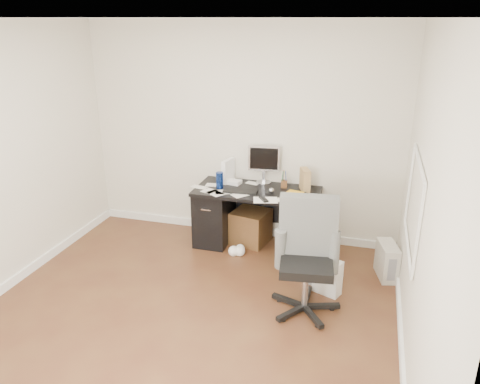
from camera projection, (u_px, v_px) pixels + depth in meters
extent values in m
plane|color=#4B2418|center=(184.00, 317.00, 4.50)|extent=(4.00, 4.00, 0.00)
cube|color=silver|center=(241.00, 133.00, 5.83)|extent=(4.00, 0.02, 2.70)
cube|color=silver|center=(12.00, 320.00, 2.23)|extent=(4.00, 0.02, 2.70)
cube|color=silver|center=(424.00, 209.00, 3.51)|extent=(0.02, 4.00, 2.70)
cube|color=white|center=(170.00, 18.00, 3.56)|extent=(4.00, 4.00, 0.02)
cube|color=white|center=(241.00, 228.00, 6.27)|extent=(4.00, 0.03, 0.10)
cube|color=white|center=(401.00, 350.00, 3.97)|extent=(0.03, 4.00, 0.10)
cube|color=white|center=(12.00, 282.00, 4.99)|extent=(0.03, 4.00, 0.10)
cube|color=black|center=(257.00, 191.00, 5.65)|extent=(1.50, 0.70, 0.04)
cube|color=black|center=(215.00, 215.00, 5.93)|extent=(0.40, 0.60, 0.71)
cube|color=black|center=(301.00, 225.00, 5.64)|extent=(0.40, 0.60, 0.71)
cube|color=black|center=(263.00, 203.00, 6.05)|extent=(0.70, 0.03, 0.51)
cube|color=black|center=(240.00, 191.00, 5.57)|extent=(0.41, 0.16, 0.02)
sphere|color=#ABABAF|center=(271.00, 191.00, 5.53)|extent=(0.08, 0.08, 0.07)
cylinder|color=navy|center=(220.00, 180.00, 5.67)|extent=(0.10, 0.10, 0.20)
cube|color=white|center=(228.00, 171.00, 5.87)|extent=(0.16, 0.27, 0.29)
cube|color=#A07B4D|center=(305.00, 180.00, 5.58)|extent=(0.19, 0.25, 0.27)
cube|color=#EFAE1A|center=(293.00, 196.00, 5.39)|extent=(0.26, 0.31, 0.05)
cube|color=#A6A396|center=(387.00, 261.00, 5.14)|extent=(0.26, 0.42, 0.39)
cube|color=white|center=(327.00, 276.00, 4.83)|extent=(0.34, 0.30, 0.38)
cube|color=#472D15|center=(251.00, 227.00, 5.94)|extent=(0.50, 0.50, 0.42)
cube|color=slate|center=(314.00, 271.00, 5.12)|extent=(0.41, 0.38, 0.20)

